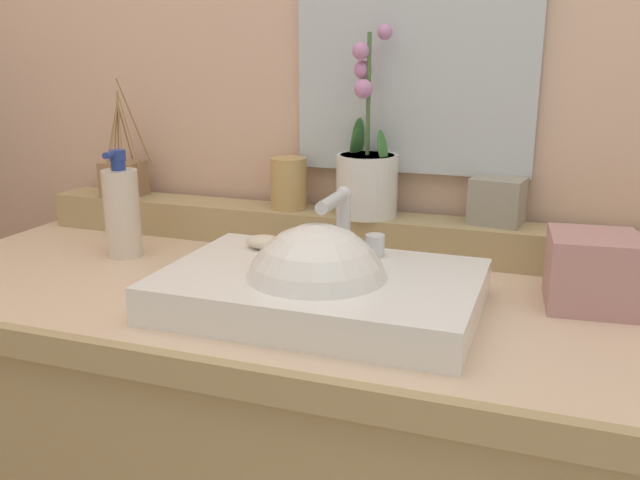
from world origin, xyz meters
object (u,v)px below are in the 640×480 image
soap_bar (265,242)px  tissue_box (591,271)px  tumbler_cup (289,183)px  trinket_box (497,201)px  potted_plant (367,174)px  lotion_bottle (122,211)px  sink_basin (319,293)px  reed_diffuser (124,178)px

soap_bar → tissue_box: bearing=6.8°
tumbler_cup → tissue_box: tumbler_cup is taller
trinket_box → potted_plant: bearing=-167.5°
trinket_box → tumbler_cup: bearing=-169.8°
lotion_bottle → tissue_box: (0.84, 0.02, -0.03)m
tissue_box → potted_plant: bearing=157.4°
potted_plant → trinket_box: bearing=3.8°
sink_basin → tissue_box: 0.42m
potted_plant → reed_diffuser: 0.55m
soap_bar → tissue_box: size_ratio=0.54×
reed_diffuser → potted_plant: bearing=0.9°
tumbler_cup → lotion_bottle: lotion_bottle is taller
potted_plant → tumbler_cup: (-0.17, 0.01, -0.03)m
soap_bar → lotion_bottle: bearing=171.6°
trinket_box → tissue_box: size_ratio=0.72×
soap_bar → reed_diffuser: size_ratio=0.27×
soap_bar → lotion_bottle: (-0.32, 0.05, 0.02)m
soap_bar → sink_basin: bearing=-36.2°
tissue_box → soap_bar: bearing=-173.2°
potted_plant → lotion_bottle: size_ratio=1.74×
sink_basin → trinket_box: sink_basin is taller
tumbler_cup → trinket_box: 0.41m
sink_basin → trinket_box: size_ratio=5.14×
reed_diffuser → tissue_box: size_ratio=1.97×
sink_basin → tissue_box: bearing=22.2°
soap_bar → lotion_bottle: lotion_bottle is taller
potted_plant → soap_bar: bearing=-115.4°
tumbler_cup → reed_diffuser: (-0.39, -0.01, -0.01)m
reed_diffuser → soap_bar: bearing=-27.1°
potted_plant → trinket_box: (0.25, 0.02, -0.04)m
sink_basin → soap_bar: bearing=143.8°
reed_diffuser → lotion_bottle: reed_diffuser is taller
trinket_box → lotion_bottle: lotion_bottle is taller
lotion_bottle → tissue_box: 0.84m
lotion_bottle → trinket_box: bearing=16.7°
sink_basin → soap_bar: size_ratio=6.84×
trinket_box → tissue_box: bearing=-40.1°
sink_basin → tumbler_cup: tumbler_cup is taller
trinket_box → reed_diffuser: bearing=-169.5°
soap_bar → trinket_box: 0.44m
lotion_bottle → soap_bar: bearing=-8.4°
reed_diffuser → sink_basin: bearing=-29.3°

